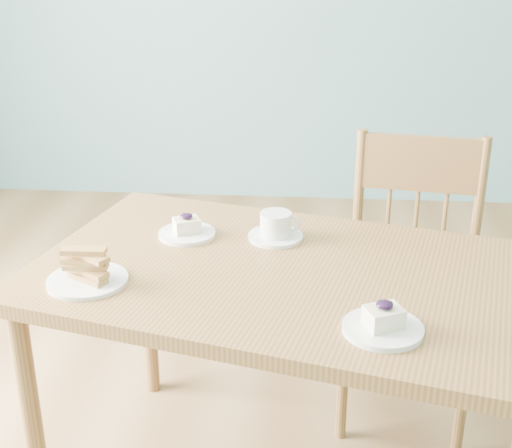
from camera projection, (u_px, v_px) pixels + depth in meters
name	position (u px, v px, depth m)	size (l,w,h in m)	color
room	(373.00, 33.00, 1.63)	(5.01, 5.01, 2.71)	olive
dining_table	(298.00, 297.00, 1.88)	(1.54, 1.12, 0.74)	#905D36
dining_chair	(411.00, 282.00, 2.36)	(0.49, 0.47, 0.96)	#905D36
cheesecake_plate_near	(383.00, 324.00, 1.58)	(0.18, 0.18, 0.08)	silver
cheesecake_plate_far	(187.00, 230.00, 2.06)	(0.16, 0.16, 0.07)	silver
coffee_cup	(276.00, 228.00, 2.04)	(0.16, 0.16, 0.08)	silver
biscotti_plate	(87.00, 271.00, 1.79)	(0.20, 0.20, 0.09)	silver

